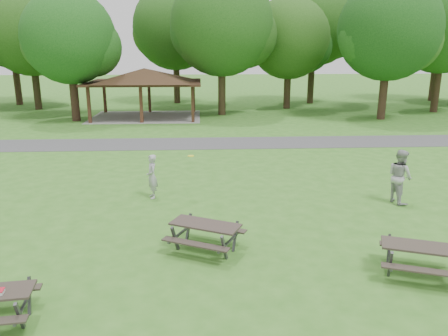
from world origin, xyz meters
TOP-DOWN VIEW (x-y plane):
  - ground at (0.00, 0.00)m, footprint 160.00×160.00m
  - asphalt_path at (0.00, 14.00)m, footprint 120.00×3.20m
  - pavilion at (-4.00, 24.00)m, footprint 8.60×7.01m
  - tree_row_c at (-13.90, 29.03)m, footprint 8.19×7.80m
  - tree_row_d at (-8.92, 22.53)m, footprint 6.93×6.60m
  - tree_row_e at (2.10, 25.03)m, footprint 8.40×8.00m
  - tree_row_f at (8.09, 28.53)m, footprint 7.35×7.00m
  - tree_row_g at (14.09, 22.03)m, footprint 7.77×7.40m
  - tree_row_h at (20.10, 25.53)m, footprint 8.61×8.20m
  - tree_deep_a at (-16.90, 32.53)m, footprint 8.40×8.00m
  - tree_deep_b at (-1.90, 33.03)m, footprint 8.40×8.00m
  - tree_deep_c at (11.10, 32.03)m, footprint 8.82×8.40m
  - tree_deep_d at (24.10, 33.53)m, footprint 8.40×8.00m
  - picnic_table_middle at (0.30, 0.39)m, footprint 2.31×2.15m
  - picnic_table_far at (5.41, -1.25)m, footprint 2.25×2.04m
  - frisbee_in_flight at (-0.14, 4.63)m, footprint 0.30×0.30m
  - frisbee_thrower at (-1.56, 4.79)m, footprint 0.53×0.67m
  - frisbee_catcher at (7.13, 3.81)m, footprint 0.93×1.08m

SIDE VIEW (x-z plane):
  - ground at x=0.00m, z-range 0.00..0.00m
  - asphalt_path at x=0.00m, z-range 0.00..0.02m
  - picnic_table_middle at x=0.30m, z-range 0.19..0.99m
  - picnic_table_far at x=5.41m, z-range 0.19..0.99m
  - frisbee_thrower at x=-1.56m, z-range 0.00..1.60m
  - frisbee_catcher at x=7.13m, z-range 0.00..1.91m
  - frisbee_in_flight at x=-0.14m, z-range 1.58..1.60m
  - pavilion at x=-4.00m, z-range 1.18..4.94m
  - tree_row_d at x=-8.92m, z-range 1.13..10.41m
  - tree_row_f at x=8.09m, z-range 1.06..10.62m
  - tree_row_g at x=14.09m, z-range 1.20..11.46m
  - tree_row_c at x=-13.90m, z-range 1.20..11.87m
  - tree_row_e at x=2.10m, z-range 1.27..12.29m
  - tree_deep_b at x=-1.90m, z-range 1.32..12.45m
  - tree_row_h at x=20.10m, z-range 1.34..12.71m
  - tree_deep_d at x=24.10m, z-range 1.39..12.66m
  - tree_deep_a at x=-16.90m, z-range 1.44..12.82m
  - tree_deep_c at x=11.10m, z-range 1.49..13.39m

